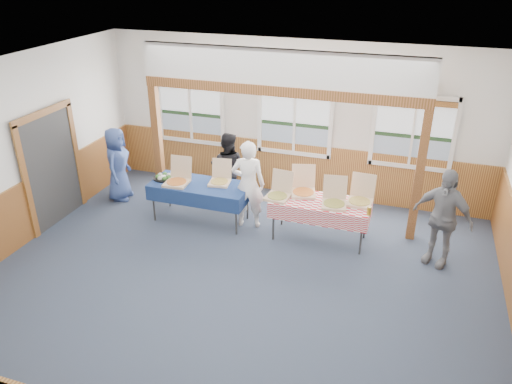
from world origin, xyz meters
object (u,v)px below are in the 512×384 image
table_right (321,204)px  man_blue (117,164)px  woman_black (228,168)px  woman_white (248,184)px  person_grey (442,218)px  table_left (200,187)px

table_right → man_blue: man_blue is taller
woman_black → woman_white: bearing=128.3°
woman_white → man_blue: woman_white is taller
woman_white → woman_black: woman_white is taller
table_right → person_grey: person_grey is taller
table_right → woman_white: 1.38m
table_left → woman_white: (0.93, 0.09, 0.14)m
table_left → table_right: bearing=-16.1°
man_blue → table_left: bearing=-111.0°
table_left → woman_white: bearing=-10.9°
table_left → man_blue: size_ratio=1.31×
table_right → man_blue: (-4.27, 0.32, 0.07)m
woman_white → man_blue: size_ratio=1.10×
table_right → man_blue: 4.29m
table_right → woman_white: woman_white is taller
person_grey → table_right: bearing=-159.6°
table_left → table_right: same height
table_right → man_blue: size_ratio=1.19×
table_left → woman_black: (0.22, 0.89, 0.04)m
table_left → woman_black: 0.91m
table_left → man_blue: (-1.98, 0.33, 0.07)m
man_blue → person_grey: 6.28m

